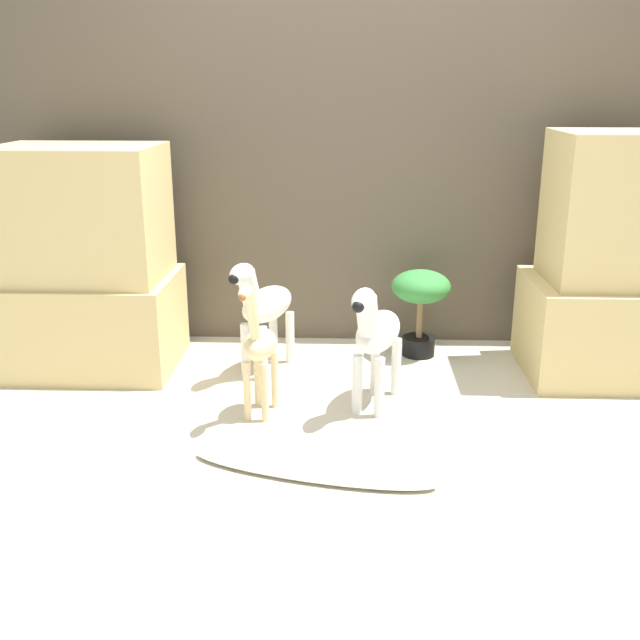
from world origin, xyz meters
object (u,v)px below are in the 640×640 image
zebra_right (376,333)px  giraffe_figurine (259,347)px  zebra_left (264,305)px  potted_palm_front (421,296)px  surfboard (310,468)px

zebra_right → giraffe_figurine: 0.53m
zebra_right → zebra_left: (-0.56, 0.42, 0.00)m
potted_palm_front → surfboard: size_ratio=0.48×
zebra_left → giraffe_figurine: 0.54m
giraffe_figurine → potted_palm_front: size_ratio=1.35×
surfboard → zebra_right: bearing=67.2°
zebra_right → zebra_left: 0.70m
zebra_left → giraffe_figurine: size_ratio=0.95×
zebra_right → giraffe_figurine: (-0.52, -0.12, -0.03)m
potted_palm_front → zebra_left: bearing=-161.3°
zebra_left → potted_palm_front: size_ratio=1.28×
zebra_right → potted_palm_front: (0.27, 0.70, -0.02)m
zebra_left → surfboard: 1.15m
surfboard → zebra_left: bearing=105.6°
zebra_right → surfboard: zebra_right is taller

